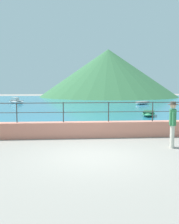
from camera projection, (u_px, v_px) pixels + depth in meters
ground_plane at (93, 157)px, 8.51m from camera, size 120.00×120.00×0.00m
promenade_wall at (86, 130)px, 11.65m from camera, size 20.00×0.56×0.70m
railing at (86, 108)px, 11.55m from camera, size 18.44×0.04×0.90m
lake_water at (75, 103)px, 34.13m from camera, size 64.00×44.32×0.06m
hill_main at (108, 73)px, 52.14m from camera, size 27.84×27.84×9.56m
person_walking at (173, 122)px, 9.65m from camera, size 0.38×0.55×1.75m
boat_1 at (16, 101)px, 32.76m from camera, size 2.41×2.03×0.76m
boat_4 at (143, 103)px, 30.92m from camera, size 2.41×2.03×0.36m
boat_5 at (149, 113)px, 19.27m from camera, size 1.63×2.47×0.36m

